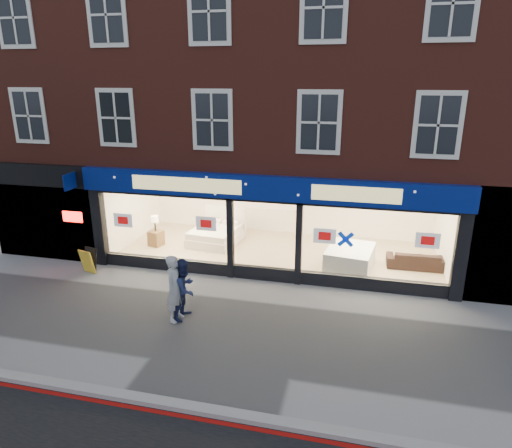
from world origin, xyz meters
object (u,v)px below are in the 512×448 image
at_px(a_board, 89,261).
at_px(pedestrian_grey, 175,288).
at_px(sofa, 416,260).
at_px(pedestrian_blue, 185,289).
at_px(mattress_stack, 350,258).
at_px(display_bed, 217,234).

bearing_deg(a_board, pedestrian_grey, -13.52).
distance_m(sofa, pedestrian_grey, 7.85).
xyz_separation_m(pedestrian_grey, pedestrian_blue, (0.17, 0.19, -0.08)).
bearing_deg(pedestrian_blue, mattress_stack, -39.49).
bearing_deg(display_bed, pedestrian_grey, -76.25).
relative_size(display_bed, pedestrian_blue, 1.34).
bearing_deg(sofa, pedestrian_grey, 35.62).
distance_m(mattress_stack, a_board, 8.32).
bearing_deg(pedestrian_grey, a_board, 72.27).
relative_size(sofa, a_board, 2.28).
distance_m(display_bed, pedestrian_blue, 5.40).
distance_m(pedestrian_grey, pedestrian_blue, 0.26).
xyz_separation_m(a_board, pedestrian_blue, (4.05, -1.93, 0.41)).
bearing_deg(display_bed, pedestrian_blue, -74.21).
distance_m(display_bed, sofa, 7.03).
bearing_deg(a_board, sofa, 29.48).
bearing_deg(a_board, mattress_stack, 29.46).
distance_m(mattress_stack, pedestrian_blue, 5.67).
xyz_separation_m(display_bed, pedestrian_grey, (0.73, -5.50, 0.47)).
bearing_deg(mattress_stack, sofa, 14.44).
height_order(a_board, pedestrian_blue, pedestrian_blue).
height_order(sofa, pedestrian_blue, pedestrian_blue).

